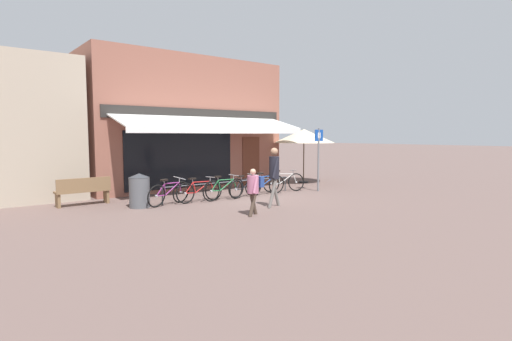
# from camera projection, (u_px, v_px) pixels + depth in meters

# --- Properties ---
(ground_plane) EXTENTS (160.00, 160.00, 0.00)m
(ground_plane) POSITION_uv_depth(u_px,v_px,m) (249.00, 197.00, 14.10)
(ground_plane) COLOR brown
(shop_front) EXTENTS (8.22, 4.82, 5.33)m
(shop_front) POSITION_uv_depth(u_px,v_px,m) (184.00, 124.00, 16.99)
(shop_front) COLOR #8E5647
(shop_front) RESTS_ON ground_plane
(bike_rack_rail) EXTENTS (5.25, 0.04, 0.57)m
(bike_rack_rail) POSITION_uv_depth(u_px,v_px,m) (231.00, 183.00, 13.97)
(bike_rack_rail) COLOR #47494F
(bike_rack_rail) RESTS_ON ground_plane
(bicycle_purple) EXTENTS (1.69, 0.66, 0.87)m
(bicycle_purple) POSITION_uv_depth(u_px,v_px,m) (169.00, 193.00, 12.41)
(bicycle_purple) COLOR black
(bicycle_purple) RESTS_ON ground_plane
(bicycle_red) EXTENTS (1.75, 0.52, 0.81)m
(bicycle_red) POSITION_uv_depth(u_px,v_px,m) (200.00, 191.00, 13.01)
(bicycle_red) COLOR black
(bicycle_red) RESTS_ON ground_plane
(bicycle_green) EXTENTS (1.76, 0.52, 0.83)m
(bicycle_green) POSITION_uv_depth(u_px,v_px,m) (224.00, 189.00, 13.46)
(bicycle_green) COLOR black
(bicycle_green) RESTS_ON ground_plane
(bicycle_black) EXTENTS (1.64, 0.56, 0.79)m
(bicycle_black) POSITION_uv_depth(u_px,v_px,m) (245.00, 187.00, 14.02)
(bicycle_black) COLOR black
(bicycle_black) RESTS_ON ground_plane
(bicycle_blue) EXTENTS (1.74, 0.52, 0.85)m
(bicycle_blue) POSITION_uv_depth(u_px,v_px,m) (265.00, 185.00, 14.55)
(bicycle_blue) COLOR black
(bicycle_blue) RESTS_ON ground_plane
(bicycle_silver) EXTENTS (1.75, 0.59, 0.85)m
(bicycle_silver) POSITION_uv_depth(u_px,v_px,m) (284.00, 182.00, 15.38)
(bicycle_silver) COLOR black
(bicycle_silver) RESTS_ON ground_plane
(pedestrian_adult) EXTENTS (0.60, 0.48, 1.81)m
(pedestrian_adult) POSITION_uv_depth(u_px,v_px,m) (274.00, 170.00, 12.04)
(pedestrian_adult) COLOR slate
(pedestrian_adult) RESTS_ON ground_plane
(pedestrian_child) EXTENTS (0.53, 0.53, 1.29)m
(pedestrian_child) POSITION_uv_depth(u_px,v_px,m) (254.00, 187.00, 10.80)
(pedestrian_child) COLOR #47382D
(pedestrian_child) RESTS_ON ground_plane
(litter_bin) EXTENTS (0.62, 0.62, 1.03)m
(litter_bin) POSITION_uv_depth(u_px,v_px,m) (139.00, 190.00, 12.01)
(litter_bin) COLOR #515459
(litter_bin) RESTS_ON ground_plane
(parking_sign) EXTENTS (0.44, 0.07, 2.45)m
(parking_sign) POSITION_uv_depth(u_px,v_px,m) (319.00, 153.00, 15.43)
(parking_sign) COLOR slate
(parking_sign) RESTS_ON ground_plane
(cafe_parasol) EXTENTS (2.77, 2.77, 2.46)m
(cafe_parasol) POSITION_uv_depth(u_px,v_px,m) (304.00, 136.00, 18.20)
(cafe_parasol) COLOR #4C3D2D
(cafe_parasol) RESTS_ON ground_plane
(park_bench) EXTENTS (1.61, 0.47, 0.87)m
(park_bench) POSITION_uv_depth(u_px,v_px,m) (83.00, 191.00, 12.35)
(park_bench) COLOR brown
(park_bench) RESTS_ON ground_plane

